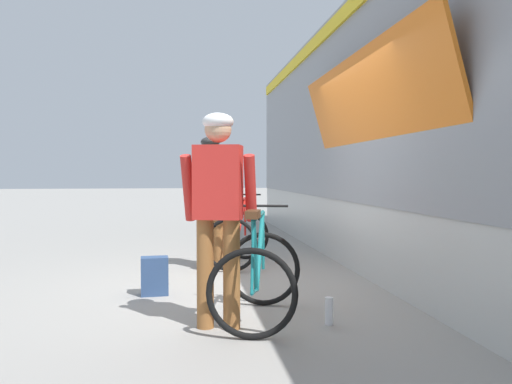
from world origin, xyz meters
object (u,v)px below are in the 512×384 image
cyclist_near_in_olive (210,190)px  bicycle_near_red (238,236)px  backpack_on_platform (155,276)px  water_bottle_near_the_bikes (329,311)px  bicycle_far_teal (258,275)px  cyclist_far_in_red (218,200)px

cyclist_near_in_olive → bicycle_near_red: (0.40, 0.20, -0.65)m
backpack_on_platform → water_bottle_near_the_bikes: bearing=-44.6°
bicycle_far_teal → backpack_on_platform: bearing=130.9°
cyclist_near_in_olive → bicycle_near_red: bearing=26.7°
cyclist_far_in_red → backpack_on_platform: bearing=115.5°
bicycle_far_teal → backpack_on_platform: (-0.94, 1.08, -0.20)m
cyclist_near_in_olive → backpack_on_platform: 1.77m
bicycle_far_teal → cyclist_far_in_red: bearing=-156.6°
cyclist_near_in_olive → cyclist_far_in_red: bearing=-91.5°
bicycle_near_red → bicycle_far_teal: 2.68m
cyclist_far_in_red → bicycle_near_red: (0.47, 2.83, -0.65)m
cyclist_near_in_olive → bicycle_far_teal: bearing=-83.6°
cyclist_near_in_olive → water_bottle_near_the_bikes: cyclist_near_in_olive is taller
bicycle_near_red → water_bottle_near_the_bikes: size_ratio=5.36×
cyclist_far_in_red → water_bottle_near_the_bikes: (0.93, -0.03, -0.94)m
bicycle_near_red → backpack_on_platform: bearing=-123.4°
cyclist_far_in_red → backpack_on_platform: size_ratio=4.40×
bicycle_far_teal → backpack_on_platform: 1.45m
backpack_on_platform → cyclist_far_in_red: bearing=-69.2°
cyclist_far_in_red → bicycle_far_teal: (0.35, 0.15, -0.65)m
cyclist_near_in_olive → bicycle_near_red: size_ratio=1.43×
bicycle_far_teal → water_bottle_near_the_bikes: (0.58, -0.19, -0.29)m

